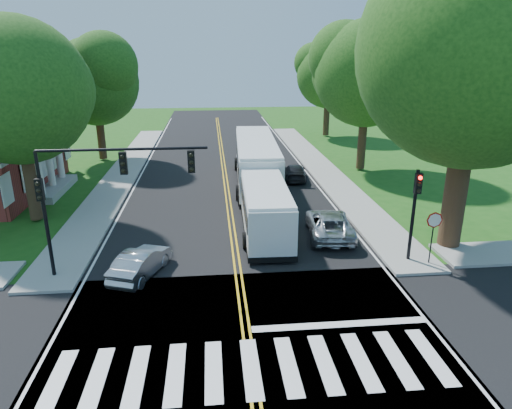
{
  "coord_description": "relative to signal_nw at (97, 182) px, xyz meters",
  "views": [
    {
      "loc": [
        -1.06,
        -12.57,
        9.64
      ],
      "look_at": [
        1.08,
        8.69,
        2.4
      ],
      "focal_mm": 32.0,
      "sensor_mm": 36.0,
      "label": 1
    }
  ],
  "objects": [
    {
      "name": "ground",
      "position": [
        5.86,
        -6.43,
        -4.38
      ],
      "size": [
        140.0,
        140.0,
        0.0
      ],
      "primitive_type": "plane",
      "color": "#1A4F13",
      "rests_on": "ground"
    },
    {
      "name": "road",
      "position": [
        5.86,
        11.57,
        -4.37
      ],
      "size": [
        14.0,
        96.0,
        0.01
      ],
      "primitive_type": "cube",
      "color": "black",
      "rests_on": "ground"
    },
    {
      "name": "cross_road",
      "position": [
        5.86,
        -6.43,
        -4.37
      ],
      "size": [
        60.0,
        12.0,
        0.01
      ],
      "primitive_type": "cube",
      "color": "black",
      "rests_on": "ground"
    },
    {
      "name": "center_line",
      "position": [
        5.86,
        15.57,
        -4.36
      ],
      "size": [
        0.36,
        70.0,
        0.01
      ],
      "primitive_type": "cube",
      "color": "gold",
      "rests_on": "road"
    },
    {
      "name": "edge_line_w",
      "position": [
        -0.94,
        15.57,
        -4.36
      ],
      "size": [
        0.12,
        70.0,
        0.01
      ],
      "primitive_type": "cube",
      "color": "silver",
      "rests_on": "road"
    },
    {
      "name": "edge_line_e",
      "position": [
        12.66,
        15.57,
        -4.36
      ],
      "size": [
        0.12,
        70.0,
        0.01
      ],
      "primitive_type": "cube",
      "color": "silver",
      "rests_on": "road"
    },
    {
      "name": "crosswalk",
      "position": [
        5.86,
        -6.93,
        -4.36
      ],
      "size": [
        12.6,
        3.0,
        0.01
      ],
      "primitive_type": "cube",
      "color": "silver",
      "rests_on": "road"
    },
    {
      "name": "stop_bar",
      "position": [
        9.36,
        -4.83,
        -4.36
      ],
      "size": [
        6.6,
        0.4,
        0.01
      ],
      "primitive_type": "cube",
      "color": "silver",
      "rests_on": "road"
    },
    {
      "name": "sidewalk_nw",
      "position": [
        -2.44,
        18.57,
        -4.3
      ],
      "size": [
        2.6,
        40.0,
        0.15
      ],
      "primitive_type": "cube",
      "color": "gray",
      "rests_on": "ground"
    },
    {
      "name": "sidewalk_ne",
      "position": [
        14.16,
        18.57,
        -4.3
      ],
      "size": [
        2.6,
        40.0,
        0.15
      ],
      "primitive_type": "cube",
      "color": "gray",
      "rests_on": "ground"
    },
    {
      "name": "tree_ne_big",
      "position": [
        16.86,
        1.57,
        5.24
      ],
      "size": [
        10.8,
        10.8,
        14.91
      ],
      "color": "#321F14",
      "rests_on": "ground"
    },
    {
      "name": "tree_west_near",
      "position": [
        -5.64,
        7.57,
        3.15
      ],
      "size": [
        8.0,
        8.0,
        11.4
      ],
      "color": "#321F14",
      "rests_on": "ground"
    },
    {
      "name": "tree_west_far",
      "position": [
        -5.14,
        23.57,
        2.62
      ],
      "size": [
        7.6,
        7.6,
        10.67
      ],
      "color": "#321F14",
      "rests_on": "ground"
    },
    {
      "name": "tree_east_mid",
      "position": [
        17.36,
        17.57,
        3.48
      ],
      "size": [
        8.4,
        8.4,
        11.93
      ],
      "color": "#321F14",
      "rests_on": "ground"
    },
    {
      "name": "tree_east_far",
      "position": [
        18.36,
        33.57,
        2.48
      ],
      "size": [
        7.2,
        7.2,
        10.34
      ],
      "color": "#321F14",
      "rests_on": "ground"
    },
    {
      "name": "signal_nw",
      "position": [
        0.0,
        0.0,
        0.0
      ],
      "size": [
        7.15,
        0.46,
        5.66
      ],
      "color": "black",
      "rests_on": "ground"
    },
    {
      "name": "signal_ne",
      "position": [
        14.06,
        0.01,
        -1.41
      ],
      "size": [
        0.3,
        0.46,
        4.4
      ],
      "color": "black",
      "rests_on": "ground"
    },
    {
      "name": "stop_sign",
      "position": [
        14.86,
        -0.45,
        -2.35
      ],
      "size": [
        0.76,
        0.08,
        2.53
      ],
      "color": "black",
      "rests_on": "ground"
    },
    {
      "name": "bus_lead",
      "position": [
        7.67,
        5.62,
        -2.89
      ],
      "size": [
        2.85,
        10.88,
        2.8
      ],
      "rotation": [
        0.0,
        0.0,
        3.11
      ],
      "color": "silver",
      "rests_on": "road"
    },
    {
      "name": "bus_follow",
      "position": [
        8.16,
        14.26,
        -2.58
      ],
      "size": [
        3.62,
        13.19,
        3.38
      ],
      "rotation": [
        0.0,
        0.0,
        3.1
      ],
      "color": "silver",
      "rests_on": "road"
    },
    {
      "name": "hatchback",
      "position": [
        1.51,
        -0.13,
        -3.74
      ],
      "size": [
        2.56,
        4.04,
        1.26
      ],
      "primitive_type": "imported",
      "rotation": [
        0.0,
        0.0,
        2.79
      ],
      "color": "#ACAEB3",
      "rests_on": "road"
    },
    {
      "name": "suv",
      "position": [
        11.07,
        3.59,
        -3.68
      ],
      "size": [
        2.79,
        5.14,
        1.37
      ],
      "primitive_type": "imported",
      "rotation": [
        0.0,
        0.0,
        3.03
      ],
      "color": "#B4B7BC",
      "rests_on": "road"
    },
    {
      "name": "dark_sedan",
      "position": [
        11.3,
        15.11,
        -3.78
      ],
      "size": [
        2.12,
        4.22,
        1.18
      ],
      "primitive_type": "imported",
      "rotation": [
        0.0,
        0.0,
        3.02
      ],
      "color": "black",
      "rests_on": "road"
    }
  ]
}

